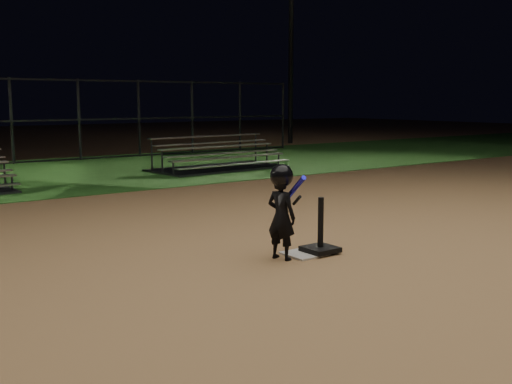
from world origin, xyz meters
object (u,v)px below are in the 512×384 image
Objects in this scene: batting_tee at (320,242)px; light_pole_right at (292,25)px; home_plate at (304,254)px; child_batter at (282,209)px; bleacher_right at (219,163)px.

batting_tee is 0.08× the size of light_pole_right.
child_batter reaches higher than home_plate.
child_batter is at bearing -122.27° from bleacher_right.
light_pole_right is (12.00, 14.94, 4.93)m from home_plate.
light_pole_right reaches higher than bleacher_right.
bleacher_right is (4.46, 8.34, -0.42)m from child_batter.
bleacher_right reaches higher than home_plate.
child_batter is 0.30× the size of bleacher_right.
home_plate is 0.40× the size of child_batter.
light_pole_right is at bearing -57.68° from child_batter.
batting_tee is 19.69m from light_pole_right.
batting_tee is 0.60× the size of child_batter.
child_batter is at bearing 172.96° from batting_tee.
light_pole_right is (11.80, 15.01, 4.81)m from batting_tee.
light_pole_right is at bearing 51.23° from home_plate.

